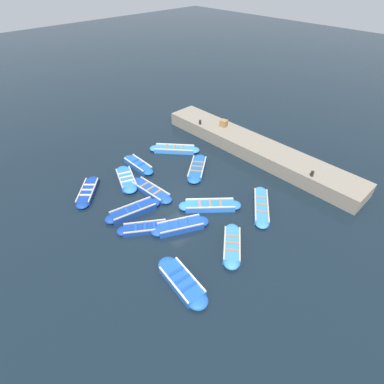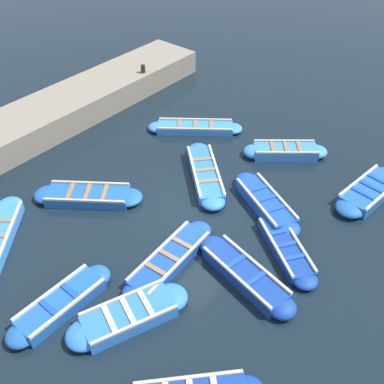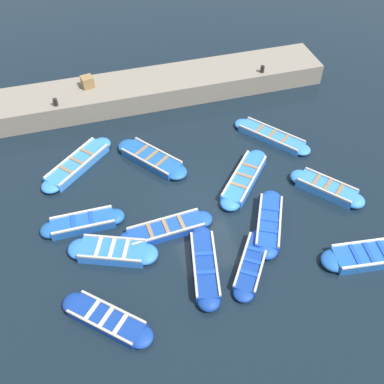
{
  "view_description": "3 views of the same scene",
  "coord_description": "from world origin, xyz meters",
  "px_view_note": "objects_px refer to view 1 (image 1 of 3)",
  "views": [
    {
      "loc": [
        9.21,
        11.01,
        12.31
      ],
      "look_at": [
        -0.96,
        0.37,
        0.38
      ],
      "focal_mm": 28.0,
      "sensor_mm": 36.0,
      "label": 1
    },
    {
      "loc": [
        6.63,
        -7.99,
        9.87
      ],
      "look_at": [
        -0.52,
        0.59,
        0.47
      ],
      "focal_mm": 42.0,
      "sensor_mm": 36.0,
      "label": 2
    },
    {
      "loc": [
        11.0,
        -3.81,
        13.22
      ],
      "look_at": [
        -0.73,
        -0.42,
        0.34
      ],
      "focal_mm": 42.0,
      "sensor_mm": 36.0,
      "label": 3
    }
  ],
  "objects_px": {
    "wooden_crate": "(224,123)",
    "boat_bow_out": "(145,228)",
    "boat_tucked": "(182,282)",
    "boat_centre": "(175,149)",
    "boat_broadside": "(197,168)",
    "boat_far_corner": "(210,206)",
    "boat_drifting": "(126,179)",
    "bollard_north": "(200,122)",
    "boat_near_quay": "(232,245)",
    "boat_stern_in": "(138,165)",
    "boat_outer_right": "(133,211)",
    "boat_outer_left": "(261,206)",
    "boat_mid_row": "(180,226)",
    "boat_end_of_row": "(88,192)",
    "bollard_mid_north": "(312,174)",
    "boat_alongside": "(151,190)"
  },
  "relations": [
    {
      "from": "boat_outer_left",
      "to": "wooden_crate",
      "type": "height_order",
      "value": "wooden_crate"
    },
    {
      "from": "boat_broadside",
      "to": "boat_mid_row",
      "type": "distance_m",
      "value": 5.87
    },
    {
      "from": "boat_outer_left",
      "to": "bollard_mid_north",
      "type": "height_order",
      "value": "bollard_mid_north"
    },
    {
      "from": "boat_broadside",
      "to": "bollard_mid_north",
      "type": "relative_size",
      "value": 9.89
    },
    {
      "from": "boat_end_of_row",
      "to": "boat_centre",
      "type": "height_order",
      "value": "boat_centre"
    },
    {
      "from": "boat_centre",
      "to": "bollard_north",
      "type": "height_order",
      "value": "bollard_north"
    },
    {
      "from": "boat_mid_row",
      "to": "boat_stern_in",
      "type": "distance_m",
      "value": 7.0
    },
    {
      "from": "boat_end_of_row",
      "to": "boat_near_quay",
      "type": "bearing_deg",
      "value": 109.01
    },
    {
      "from": "boat_mid_row",
      "to": "boat_drifting",
      "type": "bearing_deg",
      "value": -93.2
    },
    {
      "from": "boat_mid_row",
      "to": "boat_bow_out",
      "type": "bearing_deg",
      "value": -40.01
    },
    {
      "from": "boat_tucked",
      "to": "boat_near_quay",
      "type": "distance_m",
      "value": 3.4
    },
    {
      "from": "boat_tucked",
      "to": "boat_centre",
      "type": "relative_size",
      "value": 1.0
    },
    {
      "from": "boat_broadside",
      "to": "boat_drifting",
      "type": "relative_size",
      "value": 1.03
    },
    {
      "from": "bollard_north",
      "to": "boat_far_corner",
      "type": "bearing_deg",
      "value": 48.91
    },
    {
      "from": "boat_tucked",
      "to": "boat_mid_row",
      "type": "relative_size",
      "value": 1.04
    },
    {
      "from": "boat_far_corner",
      "to": "boat_outer_left",
      "type": "distance_m",
      "value": 3.13
    },
    {
      "from": "boat_bow_out",
      "to": "boat_broadside",
      "type": "bearing_deg",
      "value": -160.66
    },
    {
      "from": "boat_broadside",
      "to": "wooden_crate",
      "type": "height_order",
      "value": "wooden_crate"
    },
    {
      "from": "boat_drifting",
      "to": "boat_bow_out",
      "type": "distance_m",
      "value": 4.95
    },
    {
      "from": "boat_tucked",
      "to": "boat_centre",
      "type": "height_order",
      "value": "boat_tucked"
    },
    {
      "from": "bollard_north",
      "to": "wooden_crate",
      "type": "bearing_deg",
      "value": 125.32
    },
    {
      "from": "wooden_crate",
      "to": "boat_bow_out",
      "type": "bearing_deg",
      "value": 20.35
    },
    {
      "from": "boat_drifting",
      "to": "bollard_north",
      "type": "height_order",
      "value": "bollard_north"
    },
    {
      "from": "boat_outer_right",
      "to": "boat_outer_left",
      "type": "xyz_separation_m",
      "value": [
        -5.91,
        5.02,
        -0.05
      ]
    },
    {
      "from": "boat_outer_right",
      "to": "boat_near_quay",
      "type": "xyz_separation_m",
      "value": [
        -2.2,
        5.83,
        0.0
      ]
    },
    {
      "from": "boat_bow_out",
      "to": "bollard_north",
      "type": "height_order",
      "value": "bollard_north"
    },
    {
      "from": "boat_broadside",
      "to": "bollard_north",
      "type": "relative_size",
      "value": 9.89
    },
    {
      "from": "boat_broadside",
      "to": "bollard_mid_north",
      "type": "distance_m",
      "value": 7.68
    },
    {
      "from": "boat_bow_out",
      "to": "boat_outer_right",
      "type": "bearing_deg",
      "value": -101.4
    },
    {
      "from": "boat_mid_row",
      "to": "boat_outer_left",
      "type": "height_order",
      "value": "boat_mid_row"
    },
    {
      "from": "boat_end_of_row",
      "to": "boat_far_corner",
      "type": "height_order",
      "value": "boat_far_corner"
    },
    {
      "from": "boat_mid_row",
      "to": "boat_alongside",
      "type": "xyz_separation_m",
      "value": [
        -0.8,
        -3.79,
        -0.04
      ]
    },
    {
      "from": "boat_centre",
      "to": "boat_drifting",
      "type": "relative_size",
      "value": 1.04
    },
    {
      "from": "boat_mid_row",
      "to": "boat_outer_left",
      "type": "relative_size",
      "value": 0.96
    },
    {
      "from": "boat_tucked",
      "to": "boat_stern_in",
      "type": "distance_m",
      "value": 10.41
    },
    {
      "from": "bollard_mid_north",
      "to": "wooden_crate",
      "type": "xyz_separation_m",
      "value": [
        -1.14,
        -8.54,
        0.09
      ]
    },
    {
      "from": "boat_outer_right",
      "to": "boat_alongside",
      "type": "xyz_separation_m",
      "value": [
        -1.99,
        -0.89,
        -0.04
      ]
    },
    {
      "from": "boat_end_of_row",
      "to": "boat_centre",
      "type": "xyz_separation_m",
      "value": [
        -7.52,
        -0.1,
        0.01
      ]
    },
    {
      "from": "boat_far_corner",
      "to": "boat_outer_left",
      "type": "height_order",
      "value": "boat_far_corner"
    },
    {
      "from": "boat_drifting",
      "to": "boat_far_corner",
      "type": "xyz_separation_m",
      "value": [
        -2.15,
        5.8,
        -0.01
      ]
    },
    {
      "from": "boat_mid_row",
      "to": "boat_far_corner",
      "type": "xyz_separation_m",
      "value": [
        -2.48,
        -0.05,
        -0.01
      ]
    },
    {
      "from": "boat_stern_in",
      "to": "boat_outer_right",
      "type": "bearing_deg",
      "value": 50.88
    },
    {
      "from": "boat_broadside",
      "to": "bollard_mid_north",
      "type": "bearing_deg",
      "value": 120.14
    },
    {
      "from": "boat_broadside",
      "to": "boat_far_corner",
      "type": "bearing_deg",
      "value": 56.42
    },
    {
      "from": "boat_mid_row",
      "to": "boat_end_of_row",
      "type": "distance_m",
      "value": 6.83
    },
    {
      "from": "boat_broadside",
      "to": "bollard_north",
      "type": "height_order",
      "value": "bollard_north"
    },
    {
      "from": "boat_end_of_row",
      "to": "boat_mid_row",
      "type": "bearing_deg",
      "value": 108.95
    },
    {
      "from": "boat_end_of_row",
      "to": "boat_outer_left",
      "type": "bearing_deg",
      "value": 128.98
    },
    {
      "from": "boat_near_quay",
      "to": "boat_stern_in",
      "type": "distance_m",
      "value": 9.71
    },
    {
      "from": "boat_centre",
      "to": "bollard_mid_north",
      "type": "height_order",
      "value": "bollard_mid_north"
    }
  ]
}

